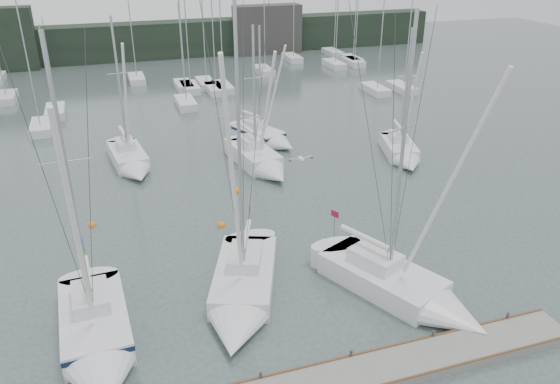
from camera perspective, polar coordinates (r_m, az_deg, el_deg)
The scene contains 15 objects.
ground at distance 26.91m, azimuth -0.33°, elevation -12.77°, with size 160.00×160.00×0.00m, color #414F4D.
far_treeline at distance 83.56m, azimuth -14.08°, elevation 15.07°, with size 90.00×4.00×5.00m, color black.
far_building_right at distance 84.78m, azimuth -1.35°, elevation 16.62°, with size 10.00×3.00×7.00m, color #3C3A37.
mast_forest at distance 66.35m, azimuth -9.06°, elevation 11.11°, with size 55.74×27.58×14.47m.
sailboat_near_left at distance 25.74m, azimuth -18.53°, elevation -14.74°, with size 3.33×8.94×14.60m.
sailboat_near_center at distance 27.12m, azimuth -4.13°, elevation -11.11°, with size 5.93×9.43×15.80m.
sailboat_near_right at distance 28.13m, azimuth 13.77°, elevation -10.29°, with size 6.50×9.49×14.93m.
sailboat_mid_b at distance 43.74m, azimuth -15.25°, elevation 2.97°, with size 3.26×7.66×12.11m.
sailboat_mid_c at distance 42.17m, azimuth -1.96°, elevation 3.12°, with size 3.72×8.28×11.52m.
sailboat_mid_d at distance 47.51m, azimuth -1.32°, elevation 5.69°, with size 4.93×7.10×10.65m.
sailboat_mid_e at distance 45.06m, azimuth 12.70°, elevation 3.89°, with size 4.02×7.20×10.98m.
buoy_a at distance 34.49m, azimuth -6.15°, elevation -3.54°, with size 0.54×0.54×0.54m, color orange.
buoy_b at distance 38.90m, azimuth -4.41°, elevation 0.08°, with size 0.64×0.64×0.64m, color orange.
buoy_c at distance 36.32m, azimuth -19.02°, elevation -3.32°, with size 0.53×0.53×0.53m, color orange.
seagull at distance 24.23m, azimuth 2.21°, elevation 3.51°, with size 1.06×0.47×0.21m.
Camera 1 is at (-6.48, -20.09, 16.70)m, focal length 35.00 mm.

